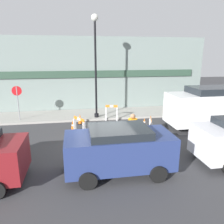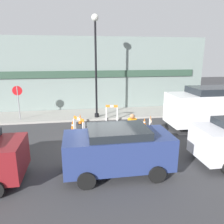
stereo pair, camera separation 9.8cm
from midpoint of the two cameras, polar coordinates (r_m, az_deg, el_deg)
name	(u,v)px [view 2 (the right image)]	position (r m, az deg, el deg)	size (l,w,h in m)	color
ground_plane	(104,149)	(10.13, -1.91, -9.71)	(60.00, 60.00, 0.00)	#38383A
sidewalk_slab	(93,114)	(15.67, -4.73, -0.58)	(18.00, 2.83, 0.14)	#9E9B93
storefront_facade	(91,75)	(16.66, -5.36, 9.72)	(18.00, 0.22, 5.50)	gray
streetlamp_post	(96,55)	(14.14, -4.08, 14.72)	(0.44, 0.44, 6.44)	black
stop_sign	(18,97)	(14.96, -23.19, 3.55)	(0.60, 0.06, 2.18)	gray
barricade_0	(150,126)	(11.80, 10.24, -3.62)	(0.38, 0.84, 0.97)	white
barricade_1	(112,112)	(14.16, 0.13, -0.11)	(0.78, 0.32, 1.06)	white
barricade_2	(79,127)	(11.28, -8.33, -3.92)	(0.59, 0.86, 1.13)	white
traffic_cone_0	(127,142)	(10.29, 4.26, -7.79)	(0.30, 0.30, 0.53)	black
traffic_cone_1	(102,136)	(10.94, -2.40, -6.33)	(0.30, 0.30, 0.55)	black
traffic_cone_2	(73,126)	(12.44, -10.00, -3.64)	(0.30, 0.30, 0.66)	black
traffic_cone_3	(113,136)	(10.75, 0.55, -6.29)	(0.30, 0.30, 0.69)	black
traffic_cone_4	(144,123)	(13.09, 8.68, -2.84)	(0.30, 0.30, 0.58)	black
traffic_cone_5	(80,119)	(13.73, -8.11, -1.85)	(0.30, 0.30, 0.64)	black
person_worker	(132,132)	(9.65, 5.53, -5.15)	(0.44, 0.44, 1.73)	#33333D
parked_car_1	(118,148)	(7.90, 1.91, -9.30)	(3.81, 1.89, 1.73)	navy
work_van	(215,106)	(14.11, 25.45, 1.50)	(5.50, 2.17, 2.40)	white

